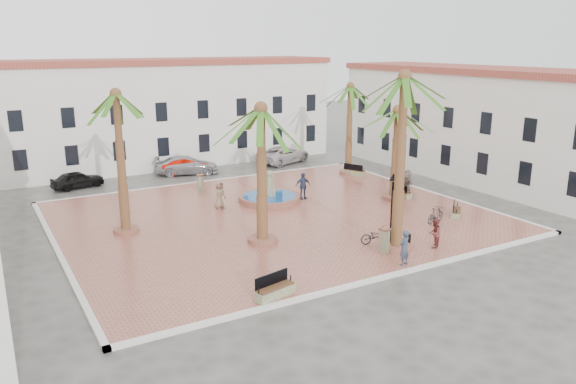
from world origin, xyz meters
The scene contains 36 objects.
ground centered at (0.00, 0.00, 0.00)m, with size 120.00×120.00×0.00m, color #56544F.
plaza centered at (0.00, 0.00, 0.07)m, with size 26.00×22.00×0.15m, color #B0614F.
kerb_n centered at (0.00, 11.00, 0.08)m, with size 26.30×0.30×0.16m, color silver.
kerb_s centered at (0.00, -11.00, 0.08)m, with size 26.30×0.30×0.16m, color silver.
kerb_e centered at (13.00, 0.00, 0.08)m, with size 0.30×22.30×0.16m, color silver.
kerb_w centered at (-13.00, 0.00, 0.08)m, with size 0.30×22.30×0.16m, color silver.
building_north centered at (0.00, 19.99, 4.77)m, with size 30.40×7.40×9.50m.
building_east centered at (19.99, 2.00, 4.52)m, with size 7.40×26.40×9.00m.
fountain centered at (1.34, 3.19, 0.45)m, with size 4.26×4.26×2.20m.
palm_nw centered at (-9.04, 1.58, 7.34)m, with size 4.76×4.76×8.35m.
palm_sw centered at (-2.91, -3.91, 6.68)m, with size 5.37×5.37×7.78m.
palm_s centered at (2.84, -8.44, 8.34)m, with size 5.14×5.14×9.47m.
palm_e centered at (9.30, -0.66, 5.57)m, with size 5.55×5.55×6.65m.
palm_ne centered at (11.16, 7.41, 6.67)m, with size 4.79×4.79×7.66m.
bench_s centered at (-5.66, -10.38, 0.44)m, with size 2.04×1.01×1.03m.
bench_se centered at (10.08, -5.83, 0.40)m, with size 1.61×1.50×0.89m.
bench_e centered at (10.06, -0.46, 0.43)m, with size 0.65×1.88×0.98m.
bench_ne centered at (11.25, 6.65, 0.43)m, with size 1.31×1.92×0.98m.
lamppost_s centered at (2.85, -7.95, 2.91)m, with size 0.44×0.44×4.08m.
lamppost_e centered at (12.40, 3.09, 2.70)m, with size 0.41×0.41×3.77m.
bollard_se centered at (1.87, -8.62, 0.86)m, with size 0.51×0.51×1.37m.
bollard_n centered at (-1.89, 7.94, 0.84)m, with size 0.51×0.51×1.34m.
bollard_e centered at (8.40, -2.17, 0.90)m, with size 0.56×0.56×1.45m.
litter_bin centered at (3.78, -8.32, 0.46)m, with size 0.32×0.32×0.63m, color black.
cyclist_a centered at (1.65, -10.40, 1.06)m, with size 0.66×0.43×1.82m, color #333A4F.
bicycle_a centered at (2.37, -7.31, 0.61)m, with size 0.62×1.77×0.93m, color black.
cyclist_b centered at (4.72, -9.34, 0.96)m, with size 0.79×0.62×1.63m, color maroon.
bicycle_b centered at (7.90, -6.20, 0.66)m, with size 0.48×1.69×1.01m, color black.
pedestrian_fountain_a centered at (-2.34, 3.35, 1.09)m, with size 0.91×0.60×1.87m, color #8D7457.
pedestrian_fountain_b centered at (3.70, 2.58, 1.10)m, with size 1.12×0.47×1.91m, color #323C5B.
pedestrian_north centered at (-7.10, 9.44, 0.95)m, with size 1.03×0.59×1.60m, color #434247.
pedestrian_east centered at (10.73, -0.37, 1.09)m, with size 1.74×0.55×1.88m, color gray.
car_black centered at (-9.46, 14.40, 0.67)m, with size 1.58×3.92×1.34m, color black.
car_red centered at (-0.49, 14.66, 0.72)m, with size 1.52×4.36×1.44m, color #A70C00.
car_silver centered at (-0.44, 14.72, 0.77)m, with size 2.15×5.28×1.53m, color #B1B3BB.
car_white centered at (8.99, 14.62, 0.77)m, with size 2.56×5.56×1.54m, color beige.
Camera 1 is at (-16.42, -30.14, 10.89)m, focal length 35.00 mm.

